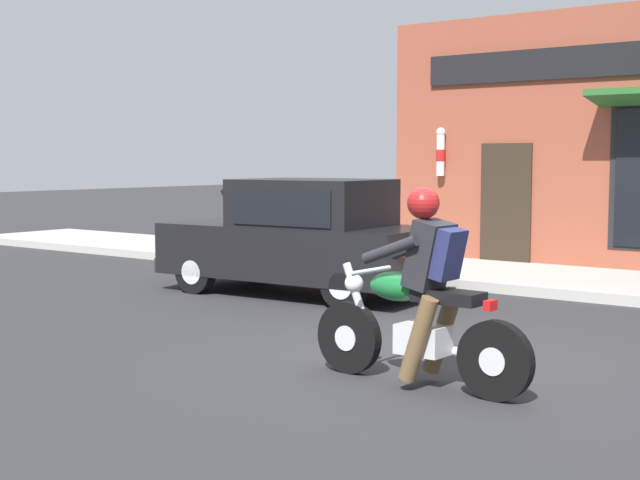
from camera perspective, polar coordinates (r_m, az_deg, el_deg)
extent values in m
plane|color=#2B2B2D|center=(8.25, 7.43, -7.72)|extent=(80.00, 80.00, 0.00)
cube|color=#ADAAA3|center=(14.33, 7.55, -1.93)|extent=(2.60, 22.00, 0.14)
cube|color=#2D2319|center=(15.13, 11.79, 2.11)|extent=(0.04, 0.90, 2.10)
cylinder|color=white|center=(15.58, 7.72, 5.38)|extent=(0.14, 0.14, 0.70)
cylinder|color=red|center=(15.58, 7.72, 5.38)|extent=(0.15, 0.15, 0.20)
sphere|color=silver|center=(15.58, 7.74, 6.85)|extent=(0.16, 0.16, 0.16)
cylinder|color=black|center=(7.71, 1.87, -6.25)|extent=(0.13, 0.62, 0.62)
cylinder|color=silver|center=(7.71, 1.87, -6.25)|extent=(0.13, 0.22, 0.22)
cylinder|color=black|center=(6.97, 11.15, -7.58)|extent=(0.13, 0.62, 0.62)
cylinder|color=silver|center=(6.97, 11.15, -7.58)|extent=(0.13, 0.22, 0.22)
cube|color=silver|center=(7.27, 6.61, -6.33)|extent=(0.30, 0.41, 0.24)
ellipsoid|color=#196B33|center=(7.33, 5.00, -2.96)|extent=(0.32, 0.53, 0.24)
cube|color=black|center=(7.08, 8.21, -3.61)|extent=(0.28, 0.57, 0.10)
cylinder|color=silver|center=(7.59, 2.48, -4.01)|extent=(0.08, 0.33, 0.68)
cylinder|color=silver|center=(7.48, 3.23, -1.98)|extent=(0.56, 0.06, 0.04)
sphere|color=silver|center=(7.60, 2.18, -2.78)|extent=(0.16, 0.16, 0.16)
cylinder|color=silver|center=(7.22, 9.99, -7.26)|extent=(0.10, 0.55, 0.08)
cube|color=red|center=(6.91, 10.85, -4.13)|extent=(0.12, 0.07, 0.08)
cylinder|color=brown|center=(7.08, 6.30, -6.33)|extent=(0.15, 0.36, 0.71)
cylinder|color=brown|center=(7.37, 7.83, -5.87)|extent=(0.15, 0.36, 0.71)
cube|color=#232328|center=(7.14, 7.01, -0.94)|extent=(0.35, 0.34, 0.57)
cylinder|color=#232328|center=(7.10, 4.51, -0.63)|extent=(0.11, 0.52, 0.26)
cylinder|color=#232328|center=(7.43, 6.26, -0.38)|extent=(0.11, 0.52, 0.26)
sphere|color=#A51919|center=(7.14, 6.63, 2.36)|extent=(0.26, 0.26, 0.26)
cube|color=navy|center=(7.05, 8.11, -0.87)|extent=(0.29, 0.25, 0.42)
cylinder|color=black|center=(12.33, -7.98, -2.02)|extent=(0.22, 0.61, 0.60)
cylinder|color=silver|center=(12.33, -7.98, -2.02)|extent=(0.22, 0.34, 0.33)
cylinder|color=black|center=(13.44, -3.93, -1.38)|extent=(0.22, 0.61, 0.60)
cylinder|color=silver|center=(13.44, -3.93, -1.38)|extent=(0.22, 0.34, 0.33)
cylinder|color=black|center=(10.91, 1.56, -2.91)|extent=(0.22, 0.61, 0.60)
cylinder|color=silver|center=(10.91, 1.56, -2.91)|extent=(0.22, 0.34, 0.33)
cylinder|color=black|center=(12.15, 5.13, -2.09)|extent=(0.22, 0.61, 0.60)
cylinder|color=silver|center=(12.15, 5.13, -2.09)|extent=(0.22, 0.34, 0.33)
cube|color=black|center=(12.12, -1.47, -0.66)|extent=(1.86, 3.79, 0.70)
cube|color=black|center=(11.94, -0.49, 2.33)|extent=(1.55, 1.98, 0.66)
cube|color=black|center=(12.44, -3.83, 2.20)|extent=(1.34, 0.43, 0.51)
cube|color=black|center=(11.34, -2.53, 2.07)|extent=(0.12, 1.52, 0.46)
cube|color=black|center=(12.54, 1.35, 2.38)|extent=(0.12, 1.52, 0.46)
cube|color=silver|center=(12.88, -9.59, 0.15)|extent=(0.24, 0.05, 0.14)
cube|color=red|center=(10.71, 5.16, -0.71)|extent=(0.20, 0.05, 0.16)
cube|color=silver|center=(13.64, -6.69, 0.47)|extent=(0.24, 0.05, 0.14)
cube|color=red|center=(11.61, 7.53, -0.27)|extent=(0.20, 0.05, 0.16)
cube|color=#28282B|center=(13.27, -7.98, -1.29)|extent=(1.61, 0.22, 0.20)
cube|color=#28282B|center=(11.22, 6.24, -2.45)|extent=(1.61, 0.22, 0.20)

